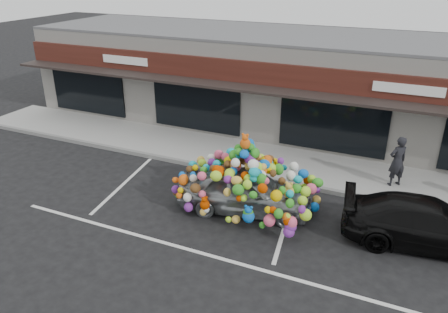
% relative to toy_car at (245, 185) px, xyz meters
% --- Properties ---
extents(ground, '(90.00, 90.00, 0.00)m').
position_rel_toy_car_xyz_m(ground, '(-1.40, -0.30, -0.87)').
color(ground, black).
rests_on(ground, ground).
extents(shop_building, '(24.00, 7.20, 4.31)m').
position_rel_toy_car_xyz_m(shop_building, '(-1.40, 8.15, 1.29)').
color(shop_building, white).
rests_on(shop_building, ground).
extents(sidewalk, '(26.00, 3.00, 0.15)m').
position_rel_toy_car_xyz_m(sidewalk, '(-1.40, 3.70, -0.80)').
color(sidewalk, '#999994').
rests_on(sidewalk, ground).
extents(kerb, '(26.00, 0.18, 0.16)m').
position_rel_toy_car_xyz_m(kerb, '(-1.40, 2.20, -0.80)').
color(kerb, slate).
rests_on(kerb, ground).
extents(parking_stripe_left, '(0.73, 4.37, 0.01)m').
position_rel_toy_car_xyz_m(parking_stripe_left, '(-4.60, -0.10, -0.87)').
color(parking_stripe_left, silver).
rests_on(parking_stripe_left, ground).
extents(parking_stripe_mid, '(0.73, 4.37, 0.01)m').
position_rel_toy_car_xyz_m(parking_stripe_mid, '(1.40, -0.10, -0.87)').
color(parking_stripe_mid, silver).
rests_on(parking_stripe_mid, ground).
extents(lane_line, '(14.00, 0.12, 0.01)m').
position_rel_toy_car_xyz_m(lane_line, '(0.60, -2.60, -0.87)').
color(lane_line, silver).
rests_on(lane_line, ground).
extents(toy_car, '(3.01, 4.70, 2.57)m').
position_rel_toy_car_xyz_m(toy_car, '(0.00, 0.00, 0.00)').
color(toy_car, '#A0A6AA').
rests_on(toy_car, ground).
extents(black_sedan, '(2.45, 4.77, 1.32)m').
position_rel_toy_car_xyz_m(black_sedan, '(5.25, 0.34, -0.21)').
color(black_sedan, black).
rests_on(black_sedan, ground).
extents(pedestrian_a, '(0.77, 0.75, 1.78)m').
position_rel_toy_car_xyz_m(pedestrian_a, '(4.18, 3.45, 0.17)').
color(pedestrian_a, black).
rests_on(pedestrian_a, sidewalk).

